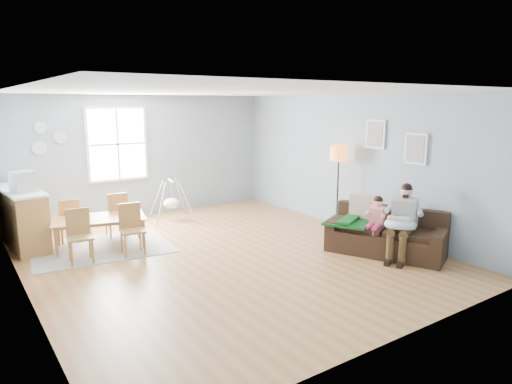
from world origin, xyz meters
TOP-DOWN VIEW (x-y plane):
  - room at (0.00, 0.00)m, footprint 8.40×9.40m
  - window at (-0.60, 3.46)m, footprint 1.32×0.08m
  - pictures at (2.97, -1.05)m, footprint 0.05×1.34m
  - wall_plates at (-2.00, 3.47)m, footprint 0.67×0.02m
  - sofa at (2.34, -1.50)m, footprint 1.53×2.07m
  - green_throw at (2.01, -0.95)m, footprint 1.12×1.06m
  - beige_pillow at (2.31, -0.96)m, footprint 0.32×0.48m
  - father at (2.34, -1.80)m, footprint 0.91×0.67m
  - nursing_pillow at (2.21, -1.85)m, footprint 0.70×0.70m
  - infant at (2.19, -1.83)m, footprint 0.28×0.32m
  - toddler at (2.20, -1.36)m, footprint 0.53×0.39m
  - floor_lamp at (2.65, 0.02)m, footprint 0.34×0.34m
  - storage_cube at (2.69, -1.37)m, footprint 0.49×0.45m
  - rug at (-1.60, 1.54)m, footprint 2.47×1.98m
  - dining_table at (-1.60, 1.54)m, footprint 1.71×1.21m
  - chair_sw at (-2.07, 1.02)m, footprint 0.43×0.43m
  - chair_se at (-1.24, 0.93)m, footprint 0.44×0.44m
  - chair_nw at (-1.96, 2.16)m, footprint 0.43×0.43m
  - chair_ne at (-1.12, 2.07)m, footprint 0.40×0.40m
  - counter at (-2.70, 2.50)m, footprint 0.70×1.89m
  - monitor at (-2.66, 2.15)m, footprint 0.44×0.42m
  - baby_swing at (0.25, 2.64)m, footprint 1.02×1.04m

SIDE VIEW (x-z plane):
  - rug at x=-1.60m, z-range 0.00..0.01m
  - storage_cube at x=2.69m, z-range 0.00..0.51m
  - sofa at x=2.34m, z-range -0.11..0.66m
  - dining_table at x=-1.60m, z-range 0.00..0.55m
  - baby_swing at x=0.25m, z-range -0.05..0.84m
  - chair_nw at x=-1.96m, z-range 0.05..0.87m
  - chair_sw at x=-2.07m, z-range 0.05..0.91m
  - chair_se at x=-1.24m, z-range 0.05..0.91m
  - chair_ne at x=-1.12m, z-range 0.05..0.92m
  - green_throw at x=2.01m, z-range 0.47..0.51m
  - counter at x=-2.70m, z-range 0.01..1.04m
  - nursing_pillow at x=2.21m, z-range 0.50..0.70m
  - father at x=2.34m, z-range 0.04..1.27m
  - toddler at x=2.20m, z-range 0.26..1.05m
  - infant at x=2.19m, z-range 0.61..0.74m
  - beige_pillow at x=2.31m, z-range 0.47..0.94m
  - monitor at x=-2.66m, z-range 1.04..1.38m
  - floor_lamp at x=2.65m, z-range 0.56..2.27m
  - window at x=-0.60m, z-range 0.84..2.46m
  - wall_plates at x=-2.00m, z-range 1.50..2.16m
  - pictures at x=2.97m, z-range 1.48..2.22m
  - room at x=0.00m, z-range 0.47..4.37m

